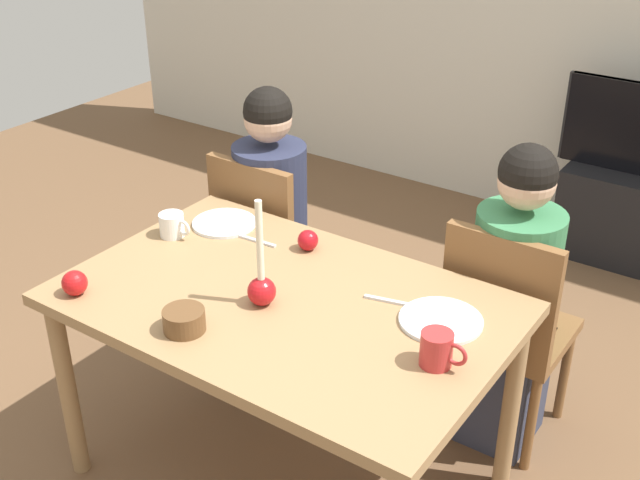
{
  "coord_description": "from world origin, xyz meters",
  "views": [
    {
      "loc": [
        1.3,
        -1.69,
        2.1
      ],
      "look_at": [
        0.0,
        0.2,
        0.87
      ],
      "focal_mm": 45.0,
      "sensor_mm": 36.0,
      "label": 1
    }
  ],
  "objects_px": {
    "chair_right": "(505,323)",
    "tv_stand": "(626,215)",
    "person_left_child": "(271,227)",
    "plate_right": "(441,321)",
    "mug_left": "(172,225)",
    "mug_right": "(438,349)",
    "apple_near_candle": "(308,240)",
    "candle_centerpiece": "(261,284)",
    "bowl_walnuts": "(184,320)",
    "plate_left": "(224,223)",
    "chair_left": "(267,243)",
    "dining_table": "(284,321)",
    "apple_by_left_plate": "(75,283)",
    "person_right_child": "(510,305)"
  },
  "relations": [
    {
      "from": "chair_left",
      "to": "apple_by_left_plate",
      "type": "bearing_deg",
      "value": -90.58
    },
    {
      "from": "chair_right",
      "to": "mug_left",
      "type": "xyz_separation_m",
      "value": [
        -1.09,
        -0.49,
        0.28
      ]
    },
    {
      "from": "mug_left",
      "to": "mug_right",
      "type": "xyz_separation_m",
      "value": [
        1.13,
        -0.15,
        0.01
      ]
    },
    {
      "from": "plate_right",
      "to": "candle_centerpiece",
      "type": "bearing_deg",
      "value": -156.22
    },
    {
      "from": "chair_right",
      "to": "apple_by_left_plate",
      "type": "height_order",
      "value": "chair_right"
    },
    {
      "from": "person_left_child",
      "to": "tv_stand",
      "type": "height_order",
      "value": "person_left_child"
    },
    {
      "from": "candle_centerpiece",
      "to": "bowl_walnuts",
      "type": "distance_m",
      "value": 0.26
    },
    {
      "from": "dining_table",
      "to": "person_right_child",
      "type": "distance_m",
      "value": 0.82
    },
    {
      "from": "apple_near_candle",
      "to": "person_left_child",
      "type": "bearing_deg",
      "value": 141.67
    },
    {
      "from": "person_right_child",
      "to": "mug_right",
      "type": "relative_size",
      "value": 8.5
    },
    {
      "from": "person_right_child",
      "to": "candle_centerpiece",
      "type": "distance_m",
      "value": 0.92
    },
    {
      "from": "candle_centerpiece",
      "to": "apple_near_candle",
      "type": "xyz_separation_m",
      "value": [
        -0.08,
        0.37,
        -0.03
      ]
    },
    {
      "from": "chair_right",
      "to": "mug_left",
      "type": "relative_size",
      "value": 6.87
    },
    {
      "from": "person_left_child",
      "to": "plate_right",
      "type": "relative_size",
      "value": 4.64
    },
    {
      "from": "candle_centerpiece",
      "to": "plate_left",
      "type": "xyz_separation_m",
      "value": [
        -0.45,
        0.35,
        -0.07
      ]
    },
    {
      "from": "bowl_walnuts",
      "to": "dining_table",
      "type": "bearing_deg",
      "value": 65.63
    },
    {
      "from": "candle_centerpiece",
      "to": "chair_right",
      "type": "bearing_deg",
      "value": 50.81
    },
    {
      "from": "plate_left",
      "to": "dining_table",
      "type": "bearing_deg",
      "value": -30.24
    },
    {
      "from": "chair_left",
      "to": "chair_right",
      "type": "relative_size",
      "value": 1.0
    },
    {
      "from": "apple_by_left_plate",
      "to": "plate_left",
      "type": "bearing_deg",
      "value": 83.61
    },
    {
      "from": "apple_near_candle",
      "to": "mug_left",
      "type": "bearing_deg",
      "value": -157.53
    },
    {
      "from": "chair_left",
      "to": "person_left_child",
      "type": "relative_size",
      "value": 0.77
    },
    {
      "from": "plate_left",
      "to": "mug_right",
      "type": "relative_size",
      "value": 1.71
    },
    {
      "from": "tv_stand",
      "to": "bowl_walnuts",
      "type": "relative_size",
      "value": 5.1
    },
    {
      "from": "chair_right",
      "to": "candle_centerpiece",
      "type": "distance_m",
      "value": 0.92
    },
    {
      "from": "person_left_child",
      "to": "apple_by_left_plate",
      "type": "xyz_separation_m",
      "value": [
        -0.01,
        -0.99,
        0.22
      ]
    },
    {
      "from": "chair_left",
      "to": "plate_right",
      "type": "relative_size",
      "value": 3.56
    },
    {
      "from": "tv_stand",
      "to": "plate_right",
      "type": "distance_m",
      "value": 2.2
    },
    {
      "from": "chair_right",
      "to": "bowl_walnuts",
      "type": "xyz_separation_m",
      "value": [
        -0.65,
        -0.91,
        0.27
      ]
    },
    {
      "from": "dining_table",
      "to": "person_right_child",
      "type": "bearing_deg",
      "value": 51.55
    },
    {
      "from": "mug_right",
      "to": "apple_near_candle",
      "type": "xyz_separation_m",
      "value": [
        -0.67,
        0.34,
        -0.01
      ]
    },
    {
      "from": "person_left_child",
      "to": "apple_near_candle",
      "type": "distance_m",
      "value": 0.59
    },
    {
      "from": "plate_left",
      "to": "bowl_walnuts",
      "type": "relative_size",
      "value": 1.88
    },
    {
      "from": "plate_left",
      "to": "plate_right",
      "type": "distance_m",
      "value": 0.96
    },
    {
      "from": "dining_table",
      "to": "plate_right",
      "type": "distance_m",
      "value": 0.5
    },
    {
      "from": "candle_centerpiece",
      "to": "mug_left",
      "type": "relative_size",
      "value": 2.7
    },
    {
      "from": "chair_left",
      "to": "person_right_child",
      "type": "distance_m",
      "value": 1.06
    },
    {
      "from": "plate_right",
      "to": "apple_by_left_plate",
      "type": "height_order",
      "value": "apple_by_left_plate"
    },
    {
      "from": "dining_table",
      "to": "candle_centerpiece",
      "type": "bearing_deg",
      "value": -121.35
    },
    {
      "from": "chair_right",
      "to": "tv_stand",
      "type": "bearing_deg",
      "value": 90.52
    },
    {
      "from": "chair_left",
      "to": "candle_centerpiece",
      "type": "distance_m",
      "value": 0.9
    },
    {
      "from": "plate_right",
      "to": "apple_by_left_plate",
      "type": "bearing_deg",
      "value": -153.49
    },
    {
      "from": "person_left_child",
      "to": "person_right_child",
      "type": "height_order",
      "value": "same"
    },
    {
      "from": "mug_left",
      "to": "tv_stand",
      "type": "bearing_deg",
      "value": 63.85
    },
    {
      "from": "tv_stand",
      "to": "mug_left",
      "type": "bearing_deg",
      "value": -116.15
    },
    {
      "from": "person_left_child",
      "to": "tv_stand",
      "type": "xyz_separation_m",
      "value": [
        1.04,
        1.66,
        -0.33
      ]
    },
    {
      "from": "mug_right",
      "to": "apple_near_candle",
      "type": "bearing_deg",
      "value": 153.36
    },
    {
      "from": "person_left_child",
      "to": "apple_by_left_plate",
      "type": "height_order",
      "value": "person_left_child"
    },
    {
      "from": "candle_centerpiece",
      "to": "mug_left",
      "type": "xyz_separation_m",
      "value": [
        -0.54,
        0.18,
        -0.03
      ]
    },
    {
      "from": "person_left_child",
      "to": "chair_left",
      "type": "bearing_deg",
      "value": -90.0
    }
  ]
}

